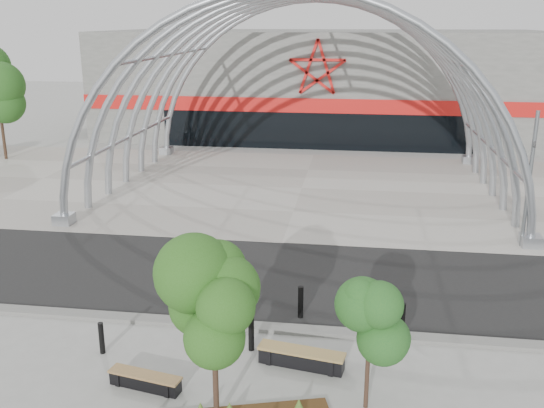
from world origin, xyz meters
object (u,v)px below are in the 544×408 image
(street_tree_0, at_px, (213,301))
(bollard_2, at_px, (301,302))
(street_tree_1, at_px, (370,322))
(bench_1, at_px, (301,358))
(bench_0, at_px, (145,381))
(signal_pole, at_px, (530,178))

(street_tree_0, relative_size, bollard_2, 3.98)
(street_tree_1, distance_m, bench_1, 3.04)
(bench_0, bearing_deg, bollard_2, 50.81)
(street_tree_0, height_order, bollard_2, street_tree_0)
(signal_pole, xyz_separation_m, street_tree_0, (-9.71, -12.55, 0.10))
(bench_1, bearing_deg, bench_0, -157.76)
(street_tree_0, distance_m, bench_1, 4.08)
(signal_pole, xyz_separation_m, bench_0, (-11.75, -11.62, -2.69))
(signal_pole, distance_m, street_tree_1, 13.24)
(street_tree_0, xyz_separation_m, bench_0, (-2.04, 0.94, -2.79))
(bench_1, xyz_separation_m, bollard_2, (-0.28, 2.72, 0.28))
(street_tree_1, relative_size, bench_1, 1.31)
(bollard_2, bearing_deg, bench_0, -129.19)
(bench_0, bearing_deg, street_tree_0, -24.69)
(signal_pole, xyz_separation_m, bollard_2, (-8.27, -7.36, -2.36))
(street_tree_1, relative_size, bench_0, 1.59)
(street_tree_1, bearing_deg, bench_1, 137.41)
(signal_pole, relative_size, street_tree_0, 1.33)
(street_tree_0, height_order, street_tree_1, street_tree_0)
(bench_0, distance_m, bench_1, 4.06)
(bench_0, bearing_deg, signal_pole, 44.68)
(bollard_2, bearing_deg, bench_1, -84.05)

